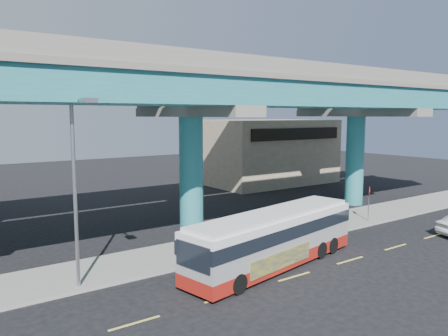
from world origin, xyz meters
TOP-DOWN VIEW (x-y plane):
  - ground at (0.00, 0.00)m, footprint 120.00×120.00m
  - sidewalk at (0.00, 5.50)m, footprint 70.00×4.00m
  - lane_markings at (-0.00, -0.30)m, footprint 58.00×0.12m
  - viaduct at (-0.00, 9.11)m, footprint 52.00×12.40m
  - building_beige at (18.00, 22.98)m, footprint 14.00×10.23m
  - transit_bus at (0.16, 1.33)m, footprint 11.05×4.31m
  - street_lamp at (-8.70, 3.43)m, footprint 0.50×2.64m
  - stop_sign at (11.52, 4.18)m, footprint 0.59×0.48m

SIDE VIEW (x-z plane):
  - ground at x=0.00m, z-range 0.00..0.00m
  - lane_markings at x=0.00m, z-range 0.00..0.01m
  - sidewalk at x=0.00m, z-range 0.00..0.15m
  - transit_bus at x=0.16m, z-range 0.13..2.91m
  - stop_sign at x=11.52m, z-range 0.68..3.12m
  - building_beige at x=18.00m, z-range 0.01..7.01m
  - street_lamp at x=-8.70m, z-range 1.34..9.51m
  - viaduct at x=0.00m, z-range 3.29..14.99m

